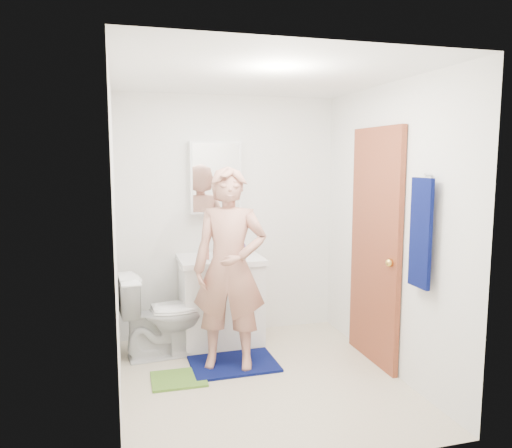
{
  "coord_description": "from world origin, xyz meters",
  "views": [
    {
      "loc": [
        -1.07,
        -3.69,
        1.79
      ],
      "look_at": [
        0.02,
        0.25,
        1.25
      ],
      "focal_mm": 35.0,
      "sensor_mm": 36.0,
      "label": 1
    }
  ],
  "objects_px": {
    "towel": "(421,233)",
    "toilet": "(163,315)",
    "vanity_cabinet": "(221,303)",
    "soap_dispenser": "(204,249)",
    "man": "(230,269)",
    "toothbrush_cup": "(239,249)",
    "medicine_cabinet": "(215,177)"
  },
  "relations": [
    {
      "from": "medicine_cabinet",
      "to": "man",
      "type": "distance_m",
      "value": 1.1
    },
    {
      "from": "vanity_cabinet",
      "to": "toilet",
      "type": "height_order",
      "value": "vanity_cabinet"
    },
    {
      "from": "soap_dispenser",
      "to": "towel",
      "type": "bearing_deg",
      "value": -46.45
    },
    {
      "from": "vanity_cabinet",
      "to": "toothbrush_cup",
      "type": "distance_m",
      "value": 0.55
    },
    {
      "from": "vanity_cabinet",
      "to": "medicine_cabinet",
      "type": "relative_size",
      "value": 1.14
    },
    {
      "from": "vanity_cabinet",
      "to": "toothbrush_cup",
      "type": "height_order",
      "value": "toothbrush_cup"
    },
    {
      "from": "toilet",
      "to": "toothbrush_cup",
      "type": "bearing_deg",
      "value": -77.2
    },
    {
      "from": "vanity_cabinet",
      "to": "soap_dispenser",
      "type": "height_order",
      "value": "soap_dispenser"
    },
    {
      "from": "medicine_cabinet",
      "to": "soap_dispenser",
      "type": "relative_size",
      "value": 3.65
    },
    {
      "from": "medicine_cabinet",
      "to": "toilet",
      "type": "xyz_separation_m",
      "value": [
        -0.57,
        -0.4,
        -1.21
      ]
    },
    {
      "from": "towel",
      "to": "man",
      "type": "relative_size",
      "value": 0.47
    },
    {
      "from": "towel",
      "to": "soap_dispenser",
      "type": "height_order",
      "value": "towel"
    },
    {
      "from": "toilet",
      "to": "soap_dispenser",
      "type": "distance_m",
      "value": 0.7
    },
    {
      "from": "medicine_cabinet",
      "to": "vanity_cabinet",
      "type": "bearing_deg",
      "value": -90.0
    },
    {
      "from": "soap_dispenser",
      "to": "toothbrush_cup",
      "type": "bearing_deg",
      "value": 21.52
    },
    {
      "from": "soap_dispenser",
      "to": "toothbrush_cup",
      "type": "xyz_separation_m",
      "value": [
        0.37,
        0.14,
        -0.04
      ]
    },
    {
      "from": "toilet",
      "to": "towel",
      "type": "bearing_deg",
      "value": -132.12
    },
    {
      "from": "vanity_cabinet",
      "to": "toilet",
      "type": "relative_size",
      "value": 1.04
    },
    {
      "from": "towel",
      "to": "toilet",
      "type": "height_order",
      "value": "towel"
    },
    {
      "from": "vanity_cabinet",
      "to": "man",
      "type": "xyz_separation_m",
      "value": [
        -0.04,
        -0.6,
        0.47
      ]
    },
    {
      "from": "vanity_cabinet",
      "to": "toilet",
      "type": "distance_m",
      "value": 0.6
    },
    {
      "from": "man",
      "to": "soap_dispenser",
      "type": "bearing_deg",
      "value": 122.05
    },
    {
      "from": "towel",
      "to": "toothbrush_cup",
      "type": "distance_m",
      "value": 1.87
    },
    {
      "from": "towel",
      "to": "man",
      "type": "xyz_separation_m",
      "value": [
        -1.22,
        0.88,
        -0.38
      ]
    },
    {
      "from": "medicine_cabinet",
      "to": "toilet",
      "type": "bearing_deg",
      "value": -144.72
    },
    {
      "from": "towel",
      "to": "man",
      "type": "distance_m",
      "value": 1.55
    },
    {
      "from": "medicine_cabinet",
      "to": "man",
      "type": "xyz_separation_m",
      "value": [
        -0.04,
        -0.83,
        -0.73
      ]
    },
    {
      "from": "soap_dispenser",
      "to": "toothbrush_cup",
      "type": "height_order",
      "value": "soap_dispenser"
    },
    {
      "from": "medicine_cabinet",
      "to": "towel",
      "type": "distance_m",
      "value": 2.11
    },
    {
      "from": "vanity_cabinet",
      "to": "soap_dispenser",
      "type": "relative_size",
      "value": 4.17
    },
    {
      "from": "toilet",
      "to": "man",
      "type": "distance_m",
      "value": 0.83
    },
    {
      "from": "towel",
      "to": "soap_dispenser",
      "type": "bearing_deg",
      "value": 133.55
    }
  ]
}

